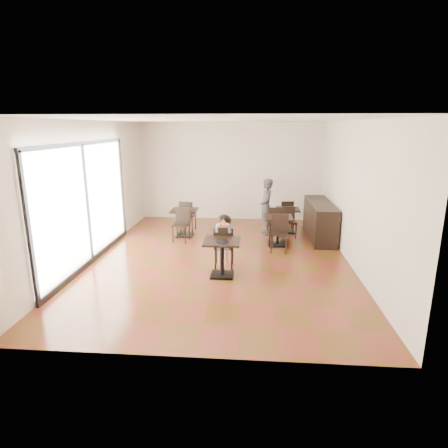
# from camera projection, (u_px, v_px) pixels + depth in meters

# --- Properties ---
(floor) EXTENTS (6.00, 8.00, 0.01)m
(floor) POSITION_uv_depth(u_px,v_px,m) (220.00, 258.00, 8.97)
(floor) COLOR brown
(floor) RESTS_ON ground
(ceiling) EXTENTS (6.00, 8.00, 0.01)m
(ceiling) POSITION_uv_depth(u_px,v_px,m) (220.00, 120.00, 8.16)
(ceiling) COLOR white
(ceiling) RESTS_ON floor
(wall_back) EXTENTS (6.00, 0.01, 3.20)m
(wall_back) POSITION_uv_depth(u_px,v_px,m) (231.00, 172.00, 12.42)
(wall_back) COLOR silver
(wall_back) RESTS_ON floor
(wall_front) EXTENTS (6.00, 0.01, 3.20)m
(wall_front) POSITION_uv_depth(u_px,v_px,m) (191.00, 246.00, 4.71)
(wall_front) COLOR silver
(wall_front) RESTS_ON floor
(wall_left) EXTENTS (0.01, 8.00, 3.20)m
(wall_left) POSITION_uv_depth(u_px,v_px,m) (93.00, 190.00, 8.80)
(wall_left) COLOR silver
(wall_left) RESTS_ON floor
(wall_right) EXTENTS (0.01, 8.00, 3.20)m
(wall_right) POSITION_uv_depth(u_px,v_px,m) (354.00, 194.00, 8.34)
(wall_right) COLOR silver
(wall_right) RESTS_ON floor
(storefront_window) EXTENTS (0.04, 4.50, 2.60)m
(storefront_window) POSITION_uv_depth(u_px,v_px,m) (86.00, 203.00, 8.36)
(storefront_window) COLOR white
(storefront_window) RESTS_ON floor
(child_table) EXTENTS (0.74, 0.74, 0.78)m
(child_table) POSITION_uv_depth(u_px,v_px,m) (222.00, 258.00, 7.82)
(child_table) COLOR black
(child_table) RESTS_ON floor
(child_chair) EXTENTS (0.42, 0.42, 0.94)m
(child_chair) POSITION_uv_depth(u_px,v_px,m) (224.00, 246.00, 8.33)
(child_chair) COLOR black
(child_chair) RESTS_ON floor
(child) EXTENTS (0.42, 0.59, 1.19)m
(child) POSITION_uv_depth(u_px,v_px,m) (224.00, 241.00, 8.30)
(child) COLOR slate
(child) RESTS_ON child_chair
(plate) EXTENTS (0.26, 0.26, 0.02)m
(plate) POSITION_uv_depth(u_px,v_px,m) (222.00, 241.00, 7.62)
(plate) COLOR black
(plate) RESTS_ON child_table
(pizza_slice) EXTENTS (0.28, 0.21, 0.06)m
(pizza_slice) POSITION_uv_depth(u_px,v_px,m) (223.00, 224.00, 8.00)
(pizza_slice) COLOR #E9C570
(pizza_slice) RESTS_ON child
(adult_patron) EXTENTS (0.46, 0.63, 1.62)m
(adult_patron) POSITION_uv_depth(u_px,v_px,m) (266.00, 207.00, 10.76)
(adult_patron) COLOR #38373C
(adult_patron) RESTS_ON floor
(cafe_table_mid) EXTENTS (0.81, 0.81, 0.78)m
(cafe_table_mid) POSITION_uv_depth(u_px,v_px,m) (278.00, 231.00, 9.87)
(cafe_table_mid) COLOR black
(cafe_table_mid) RESTS_ON floor
(cafe_table_left) EXTENTS (0.82, 0.82, 0.77)m
(cafe_table_left) POSITION_uv_depth(u_px,v_px,m) (185.00, 223.00, 10.71)
(cafe_table_left) COLOR black
(cafe_table_left) RESTS_ON floor
(cafe_table_back) EXTENTS (0.75, 0.75, 0.71)m
(cafe_table_back) POSITION_uv_depth(u_px,v_px,m) (287.00, 220.00, 11.12)
(cafe_table_back) COLOR black
(cafe_table_back) RESTS_ON floor
(chair_mid_a) EXTENTS (0.46, 0.46, 0.94)m
(chair_mid_a) POSITION_uv_depth(u_px,v_px,m) (277.00, 223.00, 10.38)
(chair_mid_a) COLOR black
(chair_mid_a) RESTS_ON floor
(chair_mid_b) EXTENTS (0.46, 0.46, 0.94)m
(chair_mid_b) POSITION_uv_depth(u_px,v_px,m) (279.00, 234.00, 9.32)
(chair_mid_b) COLOR black
(chair_mid_b) RESTS_ON floor
(chair_left_a) EXTENTS (0.47, 0.47, 0.93)m
(chair_left_a) POSITION_uv_depth(u_px,v_px,m) (188.00, 216.00, 11.22)
(chair_left_a) COLOR black
(chair_left_a) RESTS_ON floor
(chair_left_b) EXTENTS (0.47, 0.47, 0.93)m
(chair_left_b) POSITION_uv_depth(u_px,v_px,m) (181.00, 225.00, 10.16)
(chair_left_b) COLOR black
(chair_left_b) RESTS_ON floor
(chair_back_a) EXTENTS (0.43, 0.43, 0.85)m
(chair_back_a) POSITION_uv_depth(u_px,v_px,m) (286.00, 214.00, 11.63)
(chair_back_a) COLOR black
(chair_back_a) RESTS_ON floor
(chair_back_b) EXTENTS (0.43, 0.43, 0.85)m
(chair_back_b) POSITION_uv_depth(u_px,v_px,m) (289.00, 223.00, 10.57)
(chair_back_b) COLOR black
(chair_back_b) RESTS_ON floor
(service_counter) EXTENTS (0.60, 2.40, 1.00)m
(service_counter) POSITION_uv_depth(u_px,v_px,m) (320.00, 220.00, 10.57)
(service_counter) COLOR black
(service_counter) RESTS_ON floor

